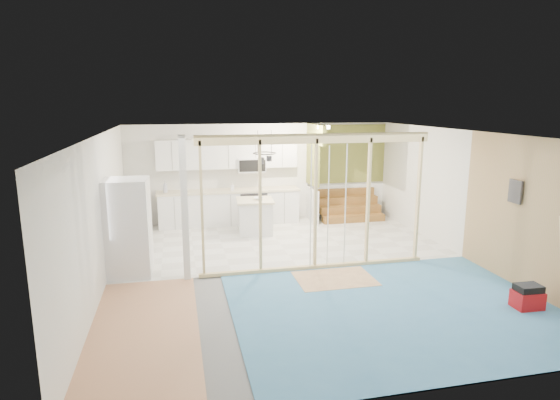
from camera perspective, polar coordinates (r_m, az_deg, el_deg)
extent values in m
cube|color=slate|center=(9.03, 2.38, -8.56)|extent=(7.00, 8.00, 0.01)
cube|color=white|center=(8.48, 2.54, 8.14)|extent=(7.00, 8.00, 0.01)
cube|color=silver|center=(12.50, -2.32, 3.33)|extent=(7.00, 0.01, 2.60)
cube|color=silver|center=(5.07, 14.47, -9.89)|extent=(7.00, 0.01, 2.60)
cube|color=silver|center=(8.47, -21.06, -1.55)|extent=(0.01, 8.00, 2.60)
cube|color=silver|center=(10.14, 21.93, 0.48)|extent=(0.01, 8.00, 2.60)
cube|color=silver|center=(10.87, -0.35, -4.94)|extent=(7.00, 4.00, 0.02)
cube|color=teal|center=(7.63, 13.88, -12.79)|extent=(5.00, 4.00, 0.02)
cube|color=tan|center=(6.94, -16.28, -15.52)|extent=(1.50, 4.00, 0.02)
cube|color=tan|center=(8.63, 6.69, -9.50)|extent=(1.40, 1.00, 0.01)
cube|color=#DEC087|center=(8.57, 4.48, 7.48)|extent=(4.40, 0.09, 0.18)
cube|color=#DEC087|center=(9.09, 4.23, -8.11)|extent=(4.40, 0.09, 0.06)
cube|color=silver|center=(8.37, -11.56, -1.13)|extent=(0.12, 0.14, 2.60)
cube|color=#DEC087|center=(8.38, -9.51, -1.04)|extent=(0.04, 0.09, 2.40)
cube|color=#DEC087|center=(8.50, -2.43, -0.71)|extent=(0.04, 0.09, 2.40)
cube|color=#DEC087|center=(8.74, 4.36, -0.38)|extent=(0.05, 0.09, 2.40)
cube|color=#DEC087|center=(9.10, 10.69, -0.07)|extent=(0.04, 0.09, 2.40)
cube|color=#DEC087|center=(9.56, 16.49, 0.21)|extent=(0.04, 0.09, 2.40)
cylinder|color=silver|center=(8.70, 3.78, -0.97)|extent=(0.02, 0.02, 2.35)
cylinder|color=silver|center=(8.97, 7.98, -0.68)|extent=(0.02, 0.02, 2.35)
cylinder|color=silver|center=(8.83, 5.90, -0.81)|extent=(0.02, 0.02, 2.35)
cube|color=white|center=(12.24, -6.18, -1.01)|extent=(3.60, 0.60, 0.88)
cube|color=beige|center=(12.15, -6.22, 1.13)|extent=(3.66, 0.64, 0.05)
cube|color=white|center=(11.15, -17.35, -2.77)|extent=(0.60, 1.60, 0.88)
cube|color=beige|center=(11.04, -17.50, -0.43)|extent=(0.64, 1.64, 0.05)
cube|color=white|center=(12.13, -6.39, 5.62)|extent=(3.60, 0.34, 0.75)
cube|color=silver|center=(12.21, -3.53, 4.30)|extent=(0.72, 0.38, 0.36)
cube|color=black|center=(12.02, -3.38, 4.18)|extent=(0.68, 0.02, 0.30)
cube|color=olive|center=(12.31, 4.04, 5.52)|extent=(0.10, 0.90, 1.60)
cube|color=white|center=(12.53, 3.95, -0.63)|extent=(0.10, 0.90, 0.90)
cube|color=olive|center=(11.59, 5.08, 7.85)|extent=(0.10, 0.50, 0.50)
cube|color=olive|center=(13.06, 8.16, 5.57)|extent=(2.20, 0.04, 1.60)
cube|color=white|center=(13.26, 7.99, -0.02)|extent=(2.20, 0.04, 0.90)
cube|color=olive|center=(12.62, 8.96, -2.28)|extent=(1.70, 0.26, 0.20)
cube|color=olive|center=(12.81, 8.56, -1.14)|extent=(1.70, 0.26, 0.20)
cube|color=olive|center=(13.01, 8.18, -0.03)|extent=(1.70, 0.26, 0.20)
cube|color=olive|center=(13.21, 7.81, 1.04)|extent=(1.70, 0.26, 0.20)
torus|color=black|center=(10.31, -1.88, 5.73)|extent=(0.52, 0.52, 0.02)
cylinder|color=black|center=(10.26, -2.72, 7.09)|extent=(0.01, 0.01, 0.50)
cylinder|color=black|center=(10.31, -1.07, 7.13)|extent=(0.01, 0.01, 0.50)
cylinder|color=#3A3A3F|center=(10.21, -2.33, 4.82)|extent=(0.14, 0.14, 0.14)
cylinder|color=#3A3A3F|center=(10.44, -1.33, 5.09)|extent=(0.12, 0.12, 0.12)
cube|color=tan|center=(8.59, 29.31, -2.10)|extent=(0.02, 4.00, 2.60)
cube|color=#3A3A3F|center=(8.94, 26.77, 0.93)|extent=(0.04, 0.30, 0.40)
cylinder|color=#FFEABF|center=(11.75, 5.34, 8.83)|extent=(0.32, 0.32, 0.08)
cube|color=silver|center=(8.95, -18.04, -3.27)|extent=(0.82, 0.79, 1.81)
cube|color=#3A3A3F|center=(8.92, -15.60, -3.17)|extent=(0.05, 0.72, 1.77)
cube|color=silver|center=(11.36, -3.05, -2.20)|extent=(0.85, 0.85, 0.79)
cube|color=beige|center=(11.26, -3.08, -0.05)|extent=(0.94, 0.94, 0.05)
imported|color=silver|center=(11.22, -2.62, 0.18)|extent=(0.29, 0.29, 0.06)
imported|color=#A3A4B6|center=(11.99, -13.83, 1.56)|extent=(0.15, 0.15, 0.30)
imported|color=silver|center=(12.03, -5.84, 1.61)|extent=(0.09, 0.10, 0.19)
cube|color=#9D0E12|center=(8.32, 27.91, -10.73)|extent=(0.43, 0.33, 0.29)
cube|color=black|center=(8.25, 28.05, -9.45)|extent=(0.39, 0.29, 0.10)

